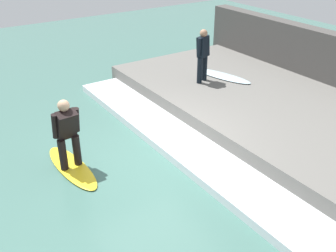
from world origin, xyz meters
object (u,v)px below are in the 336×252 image
at_px(surfboard_riding, 72,167).
at_px(surfboard_waiting_near, 223,76).
at_px(surfer_waiting_near, 203,53).
at_px(surfer_riding, 67,131).

height_order(surfboard_riding, surfboard_waiting_near, surfboard_waiting_near).
distance_m(surfer_waiting_near, surfboard_waiting_near, 1.11).
xyz_separation_m(surfboard_riding, surfer_waiting_near, (4.58, 1.42, 1.33)).
bearing_deg(surfboard_riding, surfer_riding, 0.00).
distance_m(surfer_riding, surfboard_waiting_near, 5.51).
bearing_deg(surfer_waiting_near, surfboard_riding, -162.82).
bearing_deg(surfer_riding, surfboard_riding, 180.00).
height_order(surfboard_riding, surfer_riding, surfer_riding).
xyz_separation_m(surfer_waiting_near, surfboard_waiting_near, (0.75, -0.07, -0.82)).
relative_size(surfer_waiting_near, surfboard_waiting_near, 0.78).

